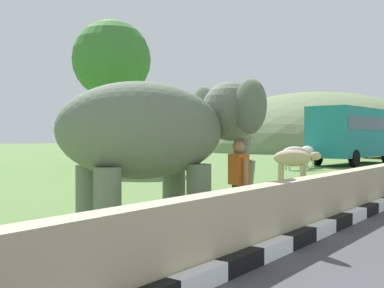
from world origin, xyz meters
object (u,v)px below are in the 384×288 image
at_px(cow_near, 293,159).
at_px(cow_far, 296,153).
at_px(elephant, 163,132).
at_px(cow_mid, 307,152).
at_px(bus_teal, 353,131).
at_px(person_handler, 238,179).

height_order(cow_near, cow_far, same).
bearing_deg(elephant, cow_mid, 15.76).
height_order(elephant, cow_near, elephant).
relative_size(cow_near, cow_mid, 1.02).
bearing_deg(cow_near, cow_mid, 19.67).
relative_size(bus_teal, cow_far, 4.59).
distance_m(elephant, cow_mid, 19.24).
bearing_deg(cow_mid, bus_teal, -10.23).
distance_m(bus_teal, cow_far, 7.11).
relative_size(bus_teal, cow_near, 4.36).
distance_m(elephant, bus_teal, 23.97).
relative_size(bus_teal, cow_mid, 4.43).
relative_size(elephant, cow_far, 2.22).
distance_m(cow_mid, cow_far, 1.89).
xyz_separation_m(elephant, bus_teal, (23.58, 4.30, 0.27)).
relative_size(elephant, person_handler, 2.45).
relative_size(elephant, cow_mid, 2.14).
relative_size(elephant, bus_teal, 0.48).
xyz_separation_m(person_handler, cow_mid, (17.25, 6.04, -0.06)).
bearing_deg(cow_mid, cow_far, -174.19).
relative_size(person_handler, cow_near, 0.86).
bearing_deg(cow_far, elephant, -163.17).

